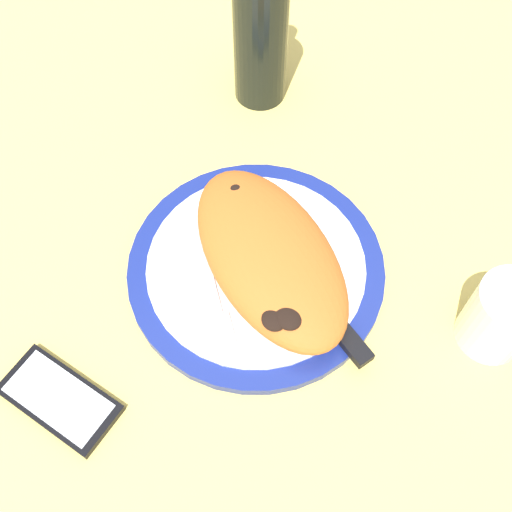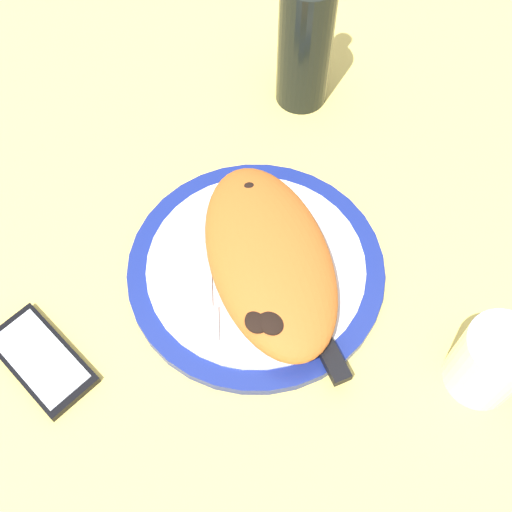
{
  "view_description": "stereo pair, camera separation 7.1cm",
  "coord_description": "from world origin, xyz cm",
  "px_view_note": "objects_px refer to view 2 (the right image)",
  "views": [
    {
      "loc": [
        34.13,
        -10.32,
        64.94
      ],
      "look_at": [
        0.0,
        0.0,
        3.72
      ],
      "focal_mm": 44.06,
      "sensor_mm": 36.0,
      "label": 1
    },
    {
      "loc": [
        35.49,
        -3.38,
        64.94
      ],
      "look_at": [
        0.0,
        0.0,
        3.72
      ],
      "focal_mm": 44.06,
      "sensor_mm": 36.0,
      "label": 2
    }
  ],
  "objects_px": {
    "smartphone": "(41,360)",
    "water_glass": "(489,364)",
    "knife": "(308,313)",
    "calzone": "(269,258)",
    "fork": "(208,283)",
    "plate": "(256,268)",
    "wine_bottle": "(306,34)"
  },
  "relations": [
    {
      "from": "plate",
      "to": "fork",
      "type": "relative_size",
      "value": 1.71
    },
    {
      "from": "knife",
      "to": "smartphone",
      "type": "xyz_separation_m",
      "value": [
        0.02,
        -0.29,
        -0.02
      ]
    },
    {
      "from": "fork",
      "to": "knife",
      "type": "distance_m",
      "value": 0.12
    },
    {
      "from": "plate",
      "to": "fork",
      "type": "xyz_separation_m",
      "value": [
        0.02,
        -0.06,
        0.01
      ]
    },
    {
      "from": "calzone",
      "to": "fork",
      "type": "bearing_deg",
      "value": -80.18
    },
    {
      "from": "knife",
      "to": "smartphone",
      "type": "height_order",
      "value": "knife"
    },
    {
      "from": "fork",
      "to": "calzone",
      "type": "bearing_deg",
      "value": 99.82
    },
    {
      "from": "fork",
      "to": "water_glass",
      "type": "bearing_deg",
      "value": 64.99
    },
    {
      "from": "smartphone",
      "to": "wine_bottle",
      "type": "height_order",
      "value": "wine_bottle"
    },
    {
      "from": "calzone",
      "to": "water_glass",
      "type": "xyz_separation_m",
      "value": [
        0.14,
        0.21,
        -0.0
      ]
    },
    {
      "from": "plate",
      "to": "fork",
      "type": "distance_m",
      "value": 0.06
    },
    {
      "from": "water_glass",
      "to": "knife",
      "type": "bearing_deg",
      "value": -115.33
    },
    {
      "from": "calzone",
      "to": "knife",
      "type": "xyz_separation_m",
      "value": [
        0.06,
        0.04,
        -0.02
      ]
    },
    {
      "from": "plate",
      "to": "calzone",
      "type": "distance_m",
      "value": 0.04
    },
    {
      "from": "knife",
      "to": "wine_bottle",
      "type": "xyz_separation_m",
      "value": [
        -0.34,
        0.04,
        0.08
      ]
    },
    {
      "from": "smartphone",
      "to": "wine_bottle",
      "type": "relative_size",
      "value": 0.5
    },
    {
      "from": "plate",
      "to": "smartphone",
      "type": "xyz_separation_m",
      "value": [
        0.09,
        -0.24,
        -0.0
      ]
    },
    {
      "from": "smartphone",
      "to": "water_glass",
      "type": "xyz_separation_m",
      "value": [
        0.06,
        0.47,
        0.03
      ]
    },
    {
      "from": "plate",
      "to": "wine_bottle",
      "type": "distance_m",
      "value": 0.31
    },
    {
      "from": "smartphone",
      "to": "fork",
      "type": "bearing_deg",
      "value": 110.4
    },
    {
      "from": "plate",
      "to": "calzone",
      "type": "relative_size",
      "value": 1.08
    },
    {
      "from": "plate",
      "to": "calzone",
      "type": "xyz_separation_m",
      "value": [
        0.01,
        0.01,
        0.03
      ]
    },
    {
      "from": "fork",
      "to": "wine_bottle",
      "type": "distance_m",
      "value": 0.34
    },
    {
      "from": "knife",
      "to": "wine_bottle",
      "type": "distance_m",
      "value": 0.36
    },
    {
      "from": "knife",
      "to": "water_glass",
      "type": "xyz_separation_m",
      "value": [
        0.08,
        0.17,
        0.02
      ]
    },
    {
      "from": "smartphone",
      "to": "water_glass",
      "type": "relative_size",
      "value": 1.48
    },
    {
      "from": "wine_bottle",
      "to": "smartphone",
      "type": "bearing_deg",
      "value": -42.32
    },
    {
      "from": "smartphone",
      "to": "water_glass",
      "type": "bearing_deg",
      "value": 82.44
    },
    {
      "from": "calzone",
      "to": "fork",
      "type": "relative_size",
      "value": 1.59
    },
    {
      "from": "plate",
      "to": "wine_bottle",
      "type": "bearing_deg",
      "value": 162.03
    },
    {
      "from": "calzone",
      "to": "smartphone",
      "type": "relative_size",
      "value": 2.03
    },
    {
      "from": "knife",
      "to": "wine_bottle",
      "type": "relative_size",
      "value": 0.89
    }
  ]
}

